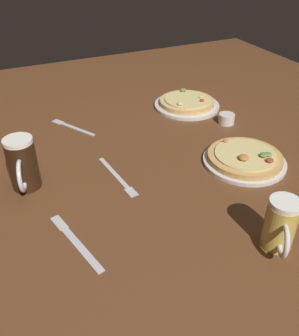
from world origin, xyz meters
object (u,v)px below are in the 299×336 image
fork_left (118,177)px  ramekin_sauce (227,119)px  knife_right (75,241)px  pizza_plate_near (245,159)px  beer_mug_dark (281,225)px  beer_mug_amber (23,164)px  pizza_plate_far (187,103)px  fork_spare (72,127)px

fork_left → ramekin_sauce: bearing=17.7°
knife_right → pizza_plate_near: bearing=10.9°
beer_mug_dark → beer_mug_amber: (-0.50, 0.50, 0.01)m
ramekin_sauce → beer_mug_dark: bearing=-114.3°
pizza_plate_near → knife_right: (-0.59, -0.11, -0.01)m
beer_mug_dark → fork_left: bearing=119.8°
knife_right → beer_mug_amber: bearing=103.5°
beer_mug_dark → ramekin_sauce: size_ratio=2.18×
pizza_plate_far → ramekin_sauce: (0.06, -0.20, 0.00)m
knife_right → fork_spare: bearing=75.7°
ramekin_sauce → fork_left: ramekin_sauce is taller
fork_spare → beer_mug_dark: bearing=-70.6°
beer_mug_amber → knife_right: 0.30m
ramekin_sauce → fork_left: (-0.51, -0.16, -0.02)m
beer_mug_dark → fork_spare: beer_mug_dark is taller
fork_spare → knife_right: bearing=-104.3°
pizza_plate_near → pizza_plate_far: pizza_plate_near is taller
beer_mug_dark → ramekin_sauce: 0.65m
fork_left → fork_spare: (-0.04, 0.38, 0.00)m
fork_left → fork_spare: size_ratio=1.20×
pizza_plate_near → beer_mug_amber: 0.68m
ramekin_sauce → fork_left: 0.54m
ramekin_sauce → fork_spare: size_ratio=0.32×
pizza_plate_near → beer_mug_amber: (-0.66, 0.17, 0.06)m
beer_mug_amber → fork_left: 0.28m
pizza_plate_near → beer_mug_dark: (-0.16, -0.33, 0.05)m
beer_mug_amber → ramekin_sauce: beer_mug_amber is taller
pizza_plate_near → fork_left: bearing=166.3°
beer_mug_amber → ramekin_sauce: 0.78m
pizza_plate_near → knife_right: size_ratio=1.13×
pizza_plate_far → beer_mug_amber: bearing=-157.6°
beer_mug_amber → knife_right: beer_mug_amber is taller
pizza_plate_near → ramekin_sauce: (0.11, 0.26, 0.00)m
ramekin_sauce → knife_right: ramekin_sauce is taller
pizza_plate_far → beer_mug_dark: bearing=-104.6°
beer_mug_amber → beer_mug_dark: bearing=-44.6°
beer_mug_dark → knife_right: (-0.44, 0.21, -0.06)m
pizza_plate_near → fork_left: pizza_plate_near is taller
beer_mug_amber → fork_spare: beer_mug_amber is taller
fork_left → pizza_plate_far: bearing=38.7°
beer_mug_dark → ramekin_sauce: (0.27, 0.59, -0.05)m
beer_mug_dark → knife_right: size_ratio=0.57×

